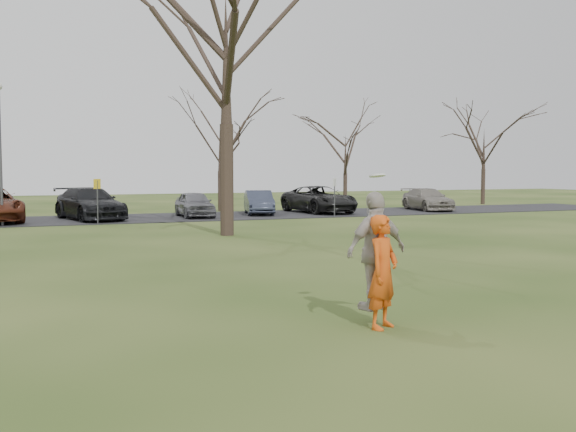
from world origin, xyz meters
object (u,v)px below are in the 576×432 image
object	(u,v)px
car_4	(195,204)
lamp_post	(0,136)
player_defender	(383,272)
car_7	(428,199)
car_3	(90,203)
car_6	(319,199)
car_5	(259,202)
catching_play	(376,251)
big_tree	(226,48)

from	to	relation	value
car_4	lamp_post	size ratio (longest dim) A/B	0.63
player_defender	car_7	distance (m)	30.61
car_3	car_6	bearing A→B (deg)	-12.26
player_defender	car_3	world-z (taller)	player_defender
player_defender	car_4	world-z (taller)	player_defender
player_defender	car_4	xyz separation A→B (m)	(3.22, 24.67, -0.18)
player_defender	car_5	xyz separation A→B (m)	(7.02, 25.33, -0.19)
car_7	catching_play	distance (m)	30.34
car_7	big_tree	distance (m)	19.62
car_6	catching_play	world-z (taller)	catching_play
car_3	catching_play	distance (m)	24.64
car_5	car_7	xyz separation A→B (m)	(10.76, -0.41, 0.01)
player_defender	car_3	xyz separation A→B (m)	(-2.02, 24.85, -0.06)
car_7	big_tree	xyz separation A→B (m)	(-15.73, -9.88, 6.30)
car_4	car_6	distance (m)	7.52
player_defender	big_tree	world-z (taller)	big_tree
car_6	car_5	bearing A→B (deg)	175.18
player_defender	car_3	size ratio (longest dim) A/B	0.33
car_6	big_tree	size ratio (longest dim) A/B	0.39
car_3	car_7	distance (m)	19.81
car_6	car_7	bearing A→B (deg)	-9.02
car_3	big_tree	bearing A→B (deg)	-82.03
car_6	lamp_post	size ratio (longest dim) A/B	0.88
car_4	catching_play	size ratio (longest dim) A/B	1.80
car_5	catching_play	distance (m)	25.98
car_7	lamp_post	bearing A→B (deg)	-166.12
car_4	lamp_post	world-z (taller)	lamp_post
player_defender	catching_play	size ratio (longest dim) A/B	0.81
car_3	car_5	distance (m)	9.06
player_defender	catching_play	xyz separation A→B (m)	(0.05, 0.30, 0.29)
big_tree	car_4	bearing A→B (deg)	83.08
catching_play	lamp_post	xyz separation A→B (m)	(-6.00, 22.23, 2.79)
car_5	big_tree	distance (m)	13.05
car_7	big_tree	bearing A→B (deg)	-139.72
car_4	car_6	size ratio (longest dim) A/B	0.72
player_defender	car_7	world-z (taller)	player_defender
car_5	car_6	distance (m)	3.69
car_3	big_tree	xyz separation A→B (m)	(4.07, -9.82, 6.17)
player_defender	car_5	bearing A→B (deg)	41.35
player_defender	catching_play	distance (m)	0.42
catching_play	car_4	bearing A→B (deg)	82.58
big_tree	car_3	bearing A→B (deg)	112.52
car_4	big_tree	world-z (taller)	big_tree
car_4	lamp_post	bearing A→B (deg)	-165.06
lamp_post	big_tree	size ratio (longest dim) A/B	0.45
car_6	player_defender	bearing A→B (deg)	-118.27
player_defender	car_7	xyz separation A→B (m)	(17.78, 24.91, -0.19)
car_4	car_7	distance (m)	14.57
lamp_post	car_7	bearing A→B (deg)	5.72
car_5	big_tree	xyz separation A→B (m)	(-4.97, -10.29, 6.30)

